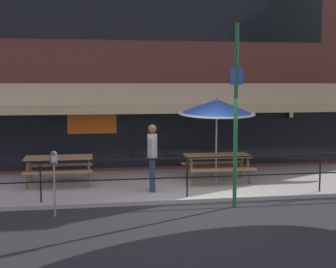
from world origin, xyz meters
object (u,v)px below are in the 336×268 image
at_px(picnic_table_centre, 217,160).
at_px(pedestrian_walking, 152,154).
at_px(patio_umbrella_centre, 217,107).
at_px(picnic_table_left, 59,163).
at_px(street_sign_pole, 236,114).
at_px(parking_meter_near, 54,164).

bearing_deg(picnic_table_centre, pedestrian_walking, -155.62).
distance_m(patio_umbrella_centre, pedestrian_walking, 2.47).
distance_m(picnic_table_left, street_sign_pole, 5.11).
distance_m(picnic_table_centre, pedestrian_walking, 2.17).
distance_m(pedestrian_walking, street_sign_pole, 2.51).
bearing_deg(street_sign_pole, parking_meter_near, -177.97).
height_order(picnic_table_left, street_sign_pole, street_sign_pole).
bearing_deg(patio_umbrella_centre, parking_meter_near, -148.34).
bearing_deg(street_sign_pole, picnic_table_left, 147.13).
distance_m(picnic_table_left, picnic_table_centre, 4.36).
height_order(patio_umbrella_centre, street_sign_pole, street_sign_pole).
relative_size(picnic_table_left, pedestrian_walking, 1.05).
bearing_deg(pedestrian_walking, parking_meter_near, -145.19).
bearing_deg(patio_umbrella_centre, picnic_table_centre, -90.00).
relative_size(picnic_table_centre, pedestrian_walking, 1.05).
relative_size(pedestrian_walking, street_sign_pole, 0.41).
distance_m(parking_meter_near, street_sign_pole, 4.16).
xyz_separation_m(picnic_table_centre, pedestrian_walking, (-1.95, -0.88, 0.35)).
relative_size(parking_meter_near, street_sign_pole, 0.34).
bearing_deg(pedestrian_walking, patio_umbrella_centre, 27.62).
bearing_deg(patio_umbrella_centre, street_sign_pole, -95.27).
xyz_separation_m(patio_umbrella_centre, street_sign_pole, (-0.23, -2.48, -0.03)).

